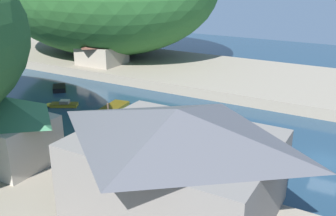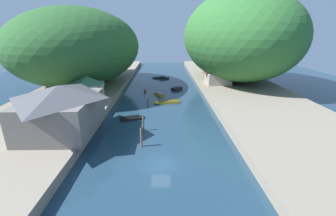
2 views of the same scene
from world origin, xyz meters
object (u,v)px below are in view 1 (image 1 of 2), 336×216
(waterfront_building, at_px, (177,159))
(channel_buoy_near, at_px, (21,108))
(boat_red_skiff, at_px, (59,87))
(boat_open_rowboat, at_px, (151,146))
(boat_small_dinghy, at_px, (110,109))
(boathouse_shed, at_px, (9,129))
(person_on_quay, at_px, (145,165))
(right_bank_cottage, at_px, (102,48))
(boat_near_quay, at_px, (61,104))

(waterfront_building, distance_m, channel_buoy_near, 30.24)
(channel_buoy_near, bearing_deg, boat_red_skiff, 16.12)
(boat_red_skiff, height_order, channel_buoy_near, channel_buoy_near)
(boat_open_rowboat, bearing_deg, waterfront_building, -67.05)
(waterfront_building, distance_m, boat_open_rowboat, 13.49)
(waterfront_building, relative_size, boat_small_dinghy, 2.07)
(boat_small_dinghy, relative_size, channel_buoy_near, 5.94)
(waterfront_building, bearing_deg, boathouse_shed, 93.69)
(person_on_quay, bearing_deg, right_bank_cottage, -29.29)
(boat_near_quay, height_order, boat_open_rowboat, boat_near_quay)
(boathouse_shed, relative_size, boat_open_rowboat, 1.40)
(right_bank_cottage, xyz_separation_m, channel_buoy_near, (-20.88, -3.88, -3.77))
(right_bank_cottage, bearing_deg, boathouse_shed, -152.42)
(boat_red_skiff, distance_m, person_on_quay, 31.59)
(boathouse_shed, relative_size, channel_buoy_near, 6.66)
(boathouse_shed, bearing_deg, boat_small_dinghy, 10.43)
(right_bank_cottage, distance_m, boat_small_dinghy, 20.95)
(right_bank_cottage, bearing_deg, person_on_quay, -135.91)
(right_bank_cottage, relative_size, boat_small_dinghy, 1.18)
(waterfront_building, height_order, boathouse_shed, waterfront_building)
(boat_red_skiff, relative_size, boat_small_dinghy, 0.61)
(boat_red_skiff, distance_m, boat_open_rowboat, 24.63)
(channel_buoy_near, bearing_deg, boathouse_shed, -131.16)
(boat_open_rowboat, bearing_deg, right_bank_cottage, 120.22)
(boat_near_quay, bearing_deg, boat_open_rowboat, -133.50)
(boat_open_rowboat, bearing_deg, boat_near_quay, 147.49)
(boathouse_shed, distance_m, boat_red_skiff, 26.05)
(right_bank_cottage, distance_m, boat_open_rowboat, 32.41)
(person_on_quay, bearing_deg, boat_small_dinghy, -26.88)
(channel_buoy_near, relative_size, person_on_quay, 0.63)
(waterfront_building, xyz_separation_m, boat_red_skiff, (19.49, 30.67, -4.80))
(boat_near_quay, bearing_deg, boat_small_dinghy, -103.37)
(waterfront_building, height_order, channel_buoy_near, waterfront_building)
(boat_red_skiff, height_order, boat_small_dinghy, boat_red_skiff)
(boat_red_skiff, bearing_deg, boat_open_rowboat, -69.00)
(right_bank_cottage, relative_size, boat_red_skiff, 1.94)
(waterfront_building, distance_m, boathouse_shed, 15.14)
(person_on_quay, bearing_deg, boat_open_rowboat, -43.58)
(right_bank_cottage, bearing_deg, waterfront_building, -134.38)
(boat_open_rowboat, bearing_deg, channel_buoy_near, 160.31)
(boat_red_skiff, relative_size, channel_buoy_near, 3.63)
(boat_small_dinghy, bearing_deg, right_bank_cottage, -56.49)
(boathouse_shed, relative_size, right_bank_cottage, 0.95)
(boathouse_shed, xyz_separation_m, channel_buoy_near, (11.31, 12.94, -3.99))
(boat_open_rowboat, bearing_deg, boat_small_dinghy, 130.37)
(boat_near_quay, height_order, person_on_quay, person_on_quay)
(boathouse_shed, height_order, right_bank_cottage, boathouse_shed)
(waterfront_building, height_order, boat_near_quay, waterfront_building)
(boat_red_skiff, xyz_separation_m, channel_buoy_near, (-9.15, -2.65, 0.09))
(boat_small_dinghy, bearing_deg, person_on_quay, 128.20)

